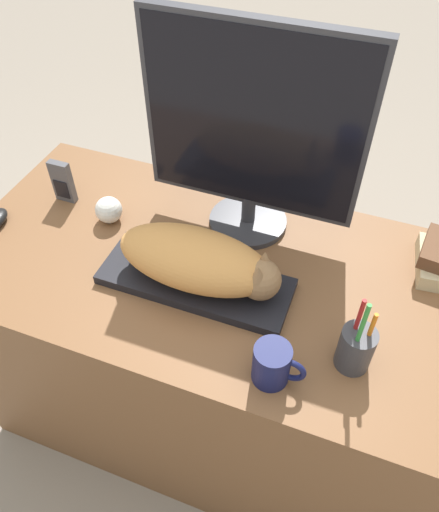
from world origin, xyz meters
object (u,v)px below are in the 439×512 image
object	(u,v)px
keyboard	(196,281)
monitor	(253,130)
coffee_mug	(273,365)
cat	(201,261)
phone	(62,182)
pen_cup	(356,348)
baseball	(109,210)

from	to	relation	value
keyboard	monitor	xyz separation A→B (m)	(0.05, 0.25, 0.28)
keyboard	coffee_mug	bearing A→B (deg)	-36.08
cat	coffee_mug	world-z (taller)	cat
coffee_mug	phone	world-z (taller)	phone
cat	pen_cup	distance (m)	0.38
coffee_mug	pen_cup	bearing A→B (deg)	31.96
cat	phone	bearing A→B (deg)	161.04
cat	baseball	bearing A→B (deg)	157.78
coffee_mug	baseball	distance (m)	0.62
cat	coffee_mug	distance (m)	0.29
pen_cup	baseball	bearing A→B (deg)	162.73
cat	keyboard	bearing A→B (deg)	180.00
coffee_mug	phone	size ratio (longest dim) A/B	0.88
baseball	pen_cup	bearing A→B (deg)	-17.27
monitor	baseball	xyz separation A→B (m)	(-0.35, -0.12, -0.25)
pen_cup	phone	distance (m)	0.88
phone	pen_cup	bearing A→B (deg)	-16.31
coffee_mug	baseball	size ratio (longest dim) A/B	1.52
pen_cup	coffee_mug	bearing A→B (deg)	-148.04
keyboard	phone	distance (m)	0.49
cat	pen_cup	world-z (taller)	pen_cup
baseball	phone	world-z (taller)	phone
pen_cup	baseball	size ratio (longest dim) A/B	2.95
keyboard	phone	xyz separation A→B (m)	(-0.46, 0.16, 0.05)
keyboard	cat	world-z (taller)	cat
monitor	phone	bearing A→B (deg)	-170.77
keyboard	baseball	bearing A→B (deg)	156.69
cat	phone	distance (m)	0.50
keyboard	baseball	size ratio (longest dim) A/B	6.35
pen_cup	baseball	xyz separation A→B (m)	(-0.69, 0.21, -0.02)
keyboard	phone	size ratio (longest dim) A/B	3.67
keyboard	coffee_mug	xyz separation A→B (m)	(0.24, -0.17, 0.04)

